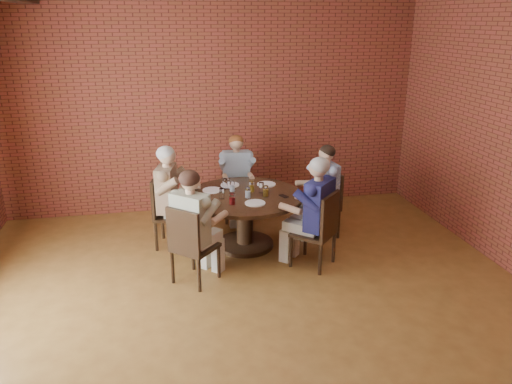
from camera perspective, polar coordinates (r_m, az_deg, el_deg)
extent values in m
plane|color=olive|center=(5.25, 0.33, -15.04)|extent=(7.00, 7.00, 0.00)
plane|color=maroon|center=(7.90, -4.91, 10.03)|extent=(7.00, 0.00, 7.00)
cylinder|color=#321F10|center=(6.88, -1.27, -5.94)|extent=(0.78, 0.78, 0.06)
cylinder|color=#321F10|center=(6.75, -1.29, -3.48)|extent=(0.22, 0.22, 0.64)
cylinder|color=#3B2515|center=(6.61, -1.32, -0.48)|extent=(1.55, 1.55, 0.05)
cube|color=#321F10|center=(7.13, 7.55, -1.69)|extent=(0.47, 0.47, 0.04)
cube|color=#321F10|center=(7.12, 9.01, 0.44)|extent=(0.09, 0.42, 0.48)
cylinder|color=#321F10|center=(7.29, 5.58, -3.04)|extent=(0.04, 0.04, 0.41)
cylinder|color=#321F10|center=(6.99, 6.79, -4.09)|extent=(0.04, 0.04, 0.41)
cylinder|color=#321F10|center=(7.43, 8.11, -2.68)|extent=(0.04, 0.04, 0.41)
cylinder|color=#321F10|center=(7.14, 9.40, -3.69)|extent=(0.04, 0.04, 0.41)
cube|color=#321F10|center=(7.63, -2.18, -0.11)|extent=(0.44, 0.44, 0.04)
cube|color=#321F10|center=(7.73, -2.36, 2.18)|extent=(0.42, 0.06, 0.48)
cylinder|color=#321F10|center=(7.52, -3.38, -2.24)|extent=(0.04, 0.04, 0.41)
cylinder|color=#321F10|center=(7.56, -0.66, -2.10)|extent=(0.04, 0.04, 0.41)
cylinder|color=#321F10|center=(7.86, -3.61, -1.28)|extent=(0.04, 0.04, 0.41)
cylinder|color=#321F10|center=(7.89, -1.00, -1.16)|extent=(0.04, 0.04, 0.41)
cube|color=#321F10|center=(6.85, -9.48, -2.69)|extent=(0.55, 0.55, 0.04)
cube|color=#321F10|center=(6.80, -11.32, -0.46)|extent=(0.15, 0.45, 0.52)
cylinder|color=#321F10|center=(6.72, -8.05, -5.13)|extent=(0.04, 0.04, 0.41)
cylinder|color=#321F10|center=(7.08, -7.50, -3.81)|extent=(0.04, 0.04, 0.41)
cylinder|color=#321F10|center=(6.80, -11.34, -5.02)|extent=(0.04, 0.04, 0.41)
cylinder|color=#321F10|center=(7.15, -10.62, -3.73)|extent=(0.04, 0.04, 0.41)
cube|color=#321F10|center=(5.90, -6.98, -6.28)|extent=(0.63, 0.63, 0.04)
cube|color=#321F10|center=(5.64, -8.35, -4.51)|extent=(0.36, 0.33, 0.51)
cylinder|color=#321F10|center=(6.03, -4.29, -7.96)|extent=(0.04, 0.04, 0.41)
cylinder|color=#321F10|center=(6.24, -7.23, -7.09)|extent=(0.04, 0.04, 0.41)
cylinder|color=#321F10|center=(5.76, -6.52, -9.45)|extent=(0.04, 0.04, 0.41)
cylinder|color=#321F10|center=(5.98, -9.52, -8.47)|extent=(0.04, 0.04, 0.41)
cube|color=#321F10|center=(6.26, 6.55, -4.70)|extent=(0.65, 0.65, 0.04)
cube|color=#321F10|center=(6.07, 8.44, -2.66)|extent=(0.35, 0.36, 0.53)
cylinder|color=#321F10|center=(6.60, 5.66, -5.51)|extent=(0.04, 0.04, 0.41)
cylinder|color=#321F10|center=(6.27, 4.00, -6.83)|extent=(0.04, 0.04, 0.41)
cylinder|color=#321F10|center=(6.45, 8.87, -6.26)|extent=(0.04, 0.04, 0.41)
cylinder|color=#321F10|center=(6.12, 7.35, -7.67)|extent=(0.04, 0.04, 0.41)
cylinder|color=white|center=(6.99, 1.19, 0.90)|extent=(0.26, 0.26, 0.01)
cylinder|color=white|center=(6.97, -2.99, 0.81)|extent=(0.26, 0.26, 0.01)
cylinder|color=white|center=(6.77, -5.03, 0.22)|extent=(0.26, 0.26, 0.01)
cylinder|color=white|center=(6.28, -0.10, -1.28)|extent=(0.26, 0.26, 0.01)
cylinder|color=white|center=(6.65, 0.62, 0.51)|extent=(0.07, 0.07, 0.14)
cylinder|color=white|center=(6.69, -0.51, 0.62)|extent=(0.07, 0.07, 0.14)
cylinder|color=white|center=(6.82, -3.56, 0.96)|extent=(0.07, 0.07, 0.14)
cylinder|color=white|center=(6.71, -2.73, 0.66)|extent=(0.07, 0.07, 0.14)
cylinder|color=white|center=(6.44, -3.92, -0.19)|extent=(0.07, 0.07, 0.14)
cylinder|color=white|center=(6.24, -2.75, -0.81)|extent=(0.07, 0.07, 0.14)
cylinder|color=white|center=(6.47, -0.95, -0.06)|extent=(0.07, 0.07, 0.14)
cylinder|color=white|center=(6.52, 1.11, 0.12)|extent=(0.07, 0.07, 0.14)
cube|color=black|center=(6.54, 3.19, -0.46)|extent=(0.12, 0.15, 0.01)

